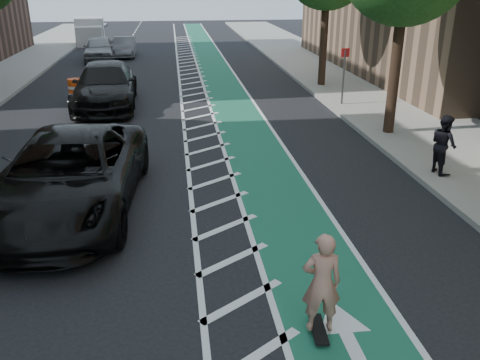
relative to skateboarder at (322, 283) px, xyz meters
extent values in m
plane|color=black|center=(-2.57, 2.39, -0.93)|extent=(120.00, 120.00, 0.00)
cube|color=#1C6246|center=(0.43, 12.39, -0.92)|extent=(2.00, 90.00, 0.01)
cube|color=silver|center=(-1.07, 12.39, -0.93)|extent=(1.40, 90.00, 0.01)
cube|color=gray|center=(6.93, 12.39, -0.86)|extent=(5.00, 90.00, 0.15)
cube|color=gray|center=(4.48, 12.39, -0.85)|extent=(0.12, 90.00, 0.16)
cylinder|color=#382619|center=(5.33, 10.39, 1.27)|extent=(0.36, 0.36, 4.40)
cylinder|color=#382619|center=(5.33, 18.39, 1.27)|extent=(0.36, 0.36, 4.40)
cylinder|color=#4C4C4C|center=(5.03, 14.39, 0.27)|extent=(0.08, 0.08, 2.40)
cube|color=red|center=(5.03, 14.39, 1.37)|extent=(0.35, 0.02, 0.35)
cube|color=black|center=(0.00, 0.00, -0.84)|extent=(0.28, 0.77, 0.03)
cylinder|color=black|center=(-0.05, 0.26, -0.90)|extent=(0.03, 0.06, 0.06)
cylinder|color=black|center=(0.10, 0.24, -0.90)|extent=(0.03, 0.06, 0.06)
cylinder|color=black|center=(-0.10, -0.24, -0.90)|extent=(0.03, 0.06, 0.06)
cylinder|color=black|center=(0.05, -0.26, -0.90)|extent=(0.03, 0.06, 0.06)
imported|color=tan|center=(0.00, 0.00, 0.00)|extent=(0.64, 0.45, 1.66)
imported|color=black|center=(-4.59, 5.19, -0.01)|extent=(3.49, 6.81, 1.84)
imported|color=black|center=(-4.97, 15.87, -0.03)|extent=(2.72, 6.27, 1.80)
imported|color=gray|center=(-6.88, 29.11, -0.13)|extent=(2.27, 4.83, 1.60)
imported|color=slate|center=(-5.37, 30.89, -0.27)|extent=(1.52, 4.07, 1.33)
imported|color=black|center=(5.15, 6.08, 0.04)|extent=(0.69, 0.85, 1.64)
cube|color=silver|center=(-8.87, 39.46, 0.09)|extent=(2.57, 3.49, 2.05)
cube|color=silver|center=(-8.63, 37.01, -0.16)|extent=(2.20, 1.83, 1.54)
cylinder|color=black|center=(-9.51, 36.51, -0.57)|extent=(0.33, 0.74, 0.72)
cylinder|color=black|center=(-7.67, 36.69, -0.57)|extent=(0.33, 0.74, 0.72)
cylinder|color=black|center=(-9.87, 40.18, -0.57)|extent=(0.33, 0.74, 0.72)
cylinder|color=black|center=(-8.03, 40.36, -0.57)|extent=(0.33, 0.74, 0.72)
cylinder|color=orange|center=(-4.77, 6.30, -0.49)|extent=(0.51, 0.51, 0.89)
cylinder|color=silver|center=(-4.77, 6.30, -0.64)|extent=(0.52, 0.52, 0.12)
cylinder|color=silver|center=(-4.77, 6.30, -0.36)|extent=(0.52, 0.52, 0.12)
cylinder|color=black|center=(-4.77, 6.30, -0.91)|extent=(0.65, 0.65, 0.04)
cylinder|color=#FF610D|center=(-4.50, 16.24, -0.49)|extent=(0.50, 0.50, 0.87)
cylinder|color=silver|center=(-4.50, 16.24, -0.64)|extent=(0.51, 0.51, 0.12)
cylinder|color=silver|center=(-4.50, 16.24, -0.37)|extent=(0.51, 0.51, 0.12)
cylinder|color=black|center=(-4.50, 16.24, -0.91)|extent=(0.64, 0.64, 0.04)
cylinder|color=#E1410B|center=(-6.42, 16.89, -0.41)|extent=(0.60, 0.60, 1.03)
cylinder|color=silver|center=(-6.42, 16.89, -0.59)|extent=(0.61, 0.61, 0.14)
cylinder|color=silver|center=(-6.42, 16.89, -0.27)|extent=(0.61, 0.61, 0.14)
cylinder|color=black|center=(-6.42, 16.89, -0.91)|extent=(0.76, 0.76, 0.05)
camera|label=1|loc=(-2.05, -6.28, 4.27)|focal=38.00mm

